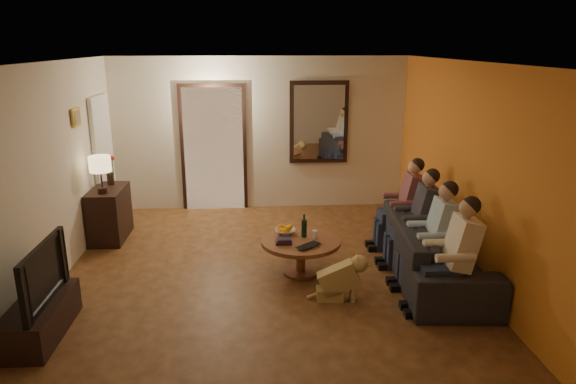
{
  "coord_description": "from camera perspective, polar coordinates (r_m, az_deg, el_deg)",
  "views": [
    {
      "loc": [
        -0.09,
        -5.71,
        2.81
      ],
      "look_at": [
        0.3,
        0.3,
        1.05
      ],
      "focal_mm": 32.0,
      "sensor_mm": 36.0,
      "label": 1
    }
  ],
  "objects": [
    {
      "name": "floor",
      "position": [
        6.36,
        -2.56,
        -9.93
      ],
      "size": [
        5.0,
        6.0,
        0.01
      ],
      "primitive_type": "cube",
      "color": "#462C12",
      "rests_on": "ground"
    },
    {
      "name": "ceiling",
      "position": [
        5.71,
        -2.9,
        14.17
      ],
      "size": [
        5.0,
        6.0,
        0.01
      ],
      "primitive_type": "cube",
      "color": "white",
      "rests_on": "back_wall"
    },
    {
      "name": "back_wall",
      "position": [
        8.84,
        -3.1,
        6.43
      ],
      "size": [
        5.0,
        0.02,
        2.6
      ],
      "primitive_type": "cube",
      "color": "beige",
      "rests_on": "floor"
    },
    {
      "name": "front_wall",
      "position": [
        3.1,
        -1.61,
        -12.83
      ],
      "size": [
        5.0,
        0.02,
        2.6
      ],
      "primitive_type": "cube",
      "color": "beige",
      "rests_on": "floor"
    },
    {
      "name": "left_wall",
      "position": [
        6.38,
        -25.79,
        0.94
      ],
      "size": [
        0.02,
        6.0,
        2.6
      ],
      "primitive_type": "cube",
      "color": "beige",
      "rests_on": "floor"
    },
    {
      "name": "right_wall",
      "position": [
        6.45,
        20.1,
        1.74
      ],
      "size": [
        0.02,
        6.0,
        2.6
      ],
      "primitive_type": "cube",
      "color": "beige",
      "rests_on": "floor"
    },
    {
      "name": "orange_accent",
      "position": [
        6.44,
        20.02,
        1.74
      ],
      "size": [
        0.01,
        6.0,
        2.6
      ],
      "primitive_type": "cube",
      "color": "gold",
      "rests_on": "right_wall"
    },
    {
      "name": "kitchen_doorway",
      "position": [
        8.89,
        -8.25,
        4.71
      ],
      "size": [
        1.0,
        0.06,
        2.1
      ],
      "primitive_type": "cube",
      "color": "#FFE0A5",
      "rests_on": "floor"
    },
    {
      "name": "door_trim",
      "position": [
        8.88,
        -8.25,
        4.69
      ],
      "size": [
        1.12,
        0.04,
        2.22
      ],
      "primitive_type": "cube",
      "color": "black",
      "rests_on": "floor"
    },
    {
      "name": "fridge_glimpse",
      "position": [
        8.91,
        -6.6,
        3.81
      ],
      "size": [
        0.45,
        0.03,
        1.7
      ],
      "primitive_type": "cube",
      "color": "silver",
      "rests_on": "floor"
    },
    {
      "name": "mirror_frame",
      "position": [
        8.83,
        3.44,
        7.73
      ],
      "size": [
        1.0,
        0.05,
        1.4
      ],
      "primitive_type": "cube",
      "color": "black",
      "rests_on": "back_wall"
    },
    {
      "name": "mirror_glass",
      "position": [
        8.81,
        3.47,
        7.7
      ],
      "size": [
        0.86,
        0.02,
        1.26
      ],
      "primitive_type": "cube",
      "color": "white",
      "rests_on": "back_wall"
    },
    {
      "name": "white_door",
      "position": [
        8.54,
        -19.77,
        3.23
      ],
      "size": [
        0.06,
        0.85,
        2.04
      ],
      "primitive_type": "cube",
      "color": "white",
      "rests_on": "floor"
    },
    {
      "name": "framed_art",
      "position": [
        7.46,
        -22.49,
        7.68
      ],
      "size": [
        0.03,
        0.28,
        0.24
      ],
      "primitive_type": "cube",
      "color": "#B28C33",
      "rests_on": "left_wall"
    },
    {
      "name": "art_canvas",
      "position": [
        7.46,
        -22.38,
        7.69
      ],
      "size": [
        0.01,
        0.22,
        0.18
      ],
      "primitive_type": "cube",
      "color": "brown",
      "rests_on": "left_wall"
    },
    {
      "name": "dresser",
      "position": [
        8.0,
        -19.2,
        -2.29
      ],
      "size": [
        0.45,
        0.86,
        0.77
      ],
      "primitive_type": "cube",
      "color": "black",
      "rests_on": "floor"
    },
    {
      "name": "table_lamp",
      "position": [
        7.62,
        -20.07,
        1.85
      ],
      "size": [
        0.3,
        0.3,
        0.54
      ],
      "primitive_type": null,
      "color": "beige",
      "rests_on": "dresser"
    },
    {
      "name": "flower_vase",
      "position": [
        8.05,
        -19.2,
        2.29
      ],
      "size": [
        0.14,
        0.14,
        0.44
      ],
      "primitive_type": null,
      "color": "red",
      "rests_on": "dresser"
    },
    {
      "name": "tv_stand",
      "position": [
        5.78,
        -25.84,
        -12.55
      ],
      "size": [
        0.45,
        1.08,
        0.36
      ],
      "primitive_type": "cube",
      "color": "black",
      "rests_on": "floor"
    },
    {
      "name": "tv",
      "position": [
        5.57,
        -26.45,
        -8.18
      ],
      "size": [
        1.05,
        0.14,
        0.6
      ],
      "primitive_type": "imported",
      "rotation": [
        0.0,
        0.0,
        1.57
      ],
      "color": "black",
      "rests_on": "tv_stand"
    },
    {
      "name": "sofa",
      "position": [
        6.63,
        15.86,
        -6.08
      ],
      "size": [
        2.52,
        1.15,
        0.72
      ],
      "primitive_type": "imported",
      "rotation": [
        0.0,
        0.0,
        1.49
      ],
      "color": "black",
      "rests_on": "floor"
    },
    {
      "name": "person_a",
      "position": [
        5.73,
        18.03,
        -7.25
      ],
      "size": [
        0.6,
        0.4,
        1.2
      ],
      "primitive_type": null,
      "color": "tan",
      "rests_on": "sofa"
    },
    {
      "name": "person_b",
      "position": [
        6.25,
        16.05,
        -5.1
      ],
      "size": [
        0.6,
        0.4,
        1.2
      ],
      "primitive_type": null,
      "color": "tan",
      "rests_on": "sofa"
    },
    {
      "name": "person_c",
      "position": [
        6.78,
        14.39,
        -3.27
      ],
      "size": [
        0.6,
        0.4,
        1.2
      ],
      "primitive_type": null,
      "color": "tan",
      "rests_on": "sofa"
    },
    {
      "name": "person_d",
      "position": [
        7.32,
        12.98,
        -1.72
      ],
      "size": [
        0.6,
        0.4,
        1.2
      ],
      "primitive_type": null,
      "color": "tan",
      "rests_on": "sofa"
    },
    {
      "name": "dog",
      "position": [
        5.86,
        5.67,
        -9.37
      ],
      "size": [
        0.57,
        0.28,
        0.56
      ],
      "primitive_type": null,
      "rotation": [
        0.0,
        0.0,
        -0.07
      ],
      "color": "tan",
      "rests_on": "floor"
    },
    {
      "name": "coffee_table",
      "position": [
        6.49,
        1.42,
        -7.18
      ],
      "size": [
        1.19,
        1.19,
        0.45
      ],
      "primitive_type": "cylinder",
      "rotation": [
        0.0,
        0.0,
        0.24
      ],
      "color": "brown",
      "rests_on": "floor"
    },
    {
      "name": "bowl",
      "position": [
        6.59,
        -0.3,
        -4.41
      ],
      "size": [
        0.26,
        0.26,
        0.06
      ],
      "primitive_type": "imported",
      "color": "white",
      "rests_on": "coffee_table"
    },
    {
      "name": "oranges",
      "position": [
        6.56,
        -0.3,
        -3.85
      ],
      "size": [
        0.2,
        0.2,
        0.08
      ],
      "primitive_type": null,
      "color": "#FFA215",
      "rests_on": "bowl"
    },
    {
      "name": "wine_bottle",
      "position": [
        6.45,
        1.81,
        -3.71
      ],
      "size": [
        0.07,
        0.07,
        0.31
      ],
      "primitive_type": null,
      "color": "black",
      "rests_on": "coffee_table"
    },
    {
      "name": "wine_glass",
      "position": [
        6.45,
        2.99,
        -4.71
      ],
      "size": [
        0.06,
        0.06,
        0.1
      ],
      "primitive_type": "cylinder",
      "color": "silver",
      "rests_on": "coffee_table"
    },
    {
      "name": "book_stack",
      "position": [
        6.28,
        -0.49,
        -5.42
      ],
      "size": [
        0.2,
        0.15,
        0.07
      ],
      "primitive_type": null,
      "color": "black",
      "rests_on": "coffee_table"
    },
    {
      "name": "laptop",
      "position": [
        6.15,
        2.6,
        -6.15
      ],
      "size": [
        0.39,
        0.37,
        0.03
      ],
      "primitive_type": "imported",
      "rotation": [
        0.0,
        0.0,
        0.69
      ],
      "color": "black",
      "rests_on": "coffee_table"
    }
  ]
}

